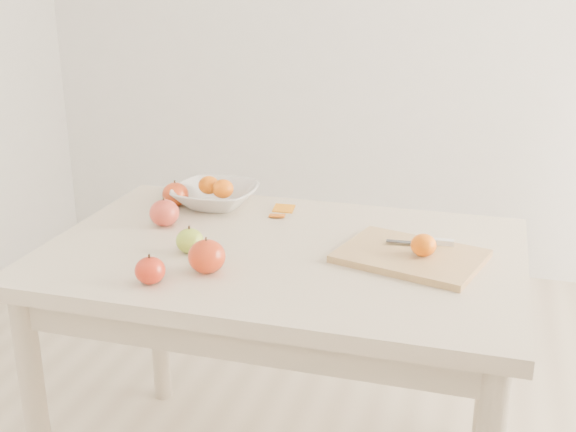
# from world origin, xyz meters

# --- Properties ---
(table) EXTENTS (1.20, 0.80, 0.75)m
(table) POSITION_xyz_m (0.00, 0.00, 0.65)
(table) COLOR beige
(table) RESTS_ON ground
(cutting_board) EXTENTS (0.39, 0.32, 0.02)m
(cutting_board) POSITION_xyz_m (0.32, 0.02, 0.76)
(cutting_board) COLOR tan
(cutting_board) RESTS_ON table
(board_tangerine) EXTENTS (0.06, 0.06, 0.05)m
(board_tangerine) POSITION_xyz_m (0.35, 0.01, 0.80)
(board_tangerine) COLOR orange
(board_tangerine) RESTS_ON cutting_board
(fruit_bowl) EXTENTS (0.25, 0.25, 0.06)m
(fruit_bowl) POSITION_xyz_m (-0.29, 0.27, 0.78)
(fruit_bowl) COLOR silver
(fruit_bowl) RESTS_ON table
(bowl_tangerine_near) EXTENTS (0.06, 0.06, 0.05)m
(bowl_tangerine_near) POSITION_xyz_m (-0.31, 0.28, 0.81)
(bowl_tangerine_near) COLOR #D06407
(bowl_tangerine_near) RESTS_ON fruit_bowl
(bowl_tangerine_far) EXTENTS (0.06, 0.06, 0.06)m
(bowl_tangerine_far) POSITION_xyz_m (-0.26, 0.25, 0.81)
(bowl_tangerine_far) COLOR #E35708
(bowl_tangerine_far) RESTS_ON fruit_bowl
(orange_peel_a) EXTENTS (0.06, 0.05, 0.01)m
(orange_peel_a) POSITION_xyz_m (-0.08, 0.28, 0.75)
(orange_peel_a) COLOR orange
(orange_peel_a) RESTS_ON table
(orange_peel_b) EXTENTS (0.05, 0.04, 0.01)m
(orange_peel_b) POSITION_xyz_m (-0.08, 0.22, 0.75)
(orange_peel_b) COLOR #CB5C0E
(orange_peel_b) RESTS_ON table
(paring_knife) EXTENTS (0.17, 0.05, 0.01)m
(paring_knife) POSITION_xyz_m (0.37, 0.09, 0.78)
(paring_knife) COLOR white
(paring_knife) RESTS_ON cutting_board
(apple_green) EXTENTS (0.07, 0.07, 0.06)m
(apple_green) POSITION_xyz_m (-0.21, -0.09, 0.78)
(apple_green) COLOR #669118
(apple_green) RESTS_ON table
(apple_red_e) EXTENTS (0.09, 0.09, 0.08)m
(apple_red_e) POSITION_xyz_m (-0.13, -0.19, 0.79)
(apple_red_e) COLOR #9D1208
(apple_red_e) RESTS_ON table
(apple_red_a) EXTENTS (0.08, 0.08, 0.07)m
(apple_red_a) POSITION_xyz_m (-0.40, 0.24, 0.79)
(apple_red_a) COLOR maroon
(apple_red_a) RESTS_ON table
(apple_red_b) EXTENTS (0.08, 0.08, 0.07)m
(apple_red_b) POSITION_xyz_m (-0.36, 0.07, 0.79)
(apple_red_b) COLOR maroon
(apple_red_b) RESTS_ON table
(apple_red_c) EXTENTS (0.07, 0.07, 0.06)m
(apple_red_c) POSITION_xyz_m (-0.23, -0.29, 0.78)
(apple_red_c) COLOR #960409
(apple_red_c) RESTS_ON table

